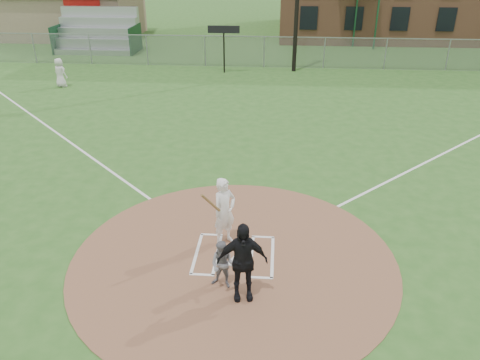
# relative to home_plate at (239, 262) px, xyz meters

# --- Properties ---
(ground) EXTENTS (140.00, 140.00, 0.00)m
(ground) POSITION_rel_home_plate_xyz_m (-0.14, 0.18, -0.04)
(ground) COLOR #2E5F20
(ground) RESTS_ON ground
(dirt_circle) EXTENTS (8.40, 8.40, 0.02)m
(dirt_circle) POSITION_rel_home_plate_xyz_m (-0.14, 0.18, -0.03)
(dirt_circle) COLOR #8F5F43
(dirt_circle) RESTS_ON ground
(home_plate) EXTENTS (0.59, 0.59, 0.03)m
(home_plate) POSITION_rel_home_plate_xyz_m (0.00, 0.00, 0.00)
(home_plate) COLOR silver
(home_plate) RESTS_ON dirt_circle
(foul_line_first) EXTENTS (17.04, 17.04, 0.01)m
(foul_line_first) POSITION_rel_home_plate_xyz_m (8.86, 9.18, -0.03)
(foul_line_first) COLOR white
(foul_line_first) RESTS_ON ground
(foul_line_third) EXTENTS (17.04, 17.04, 0.01)m
(foul_line_third) POSITION_rel_home_plate_xyz_m (-9.14, 9.18, -0.03)
(foul_line_third) COLOR white
(foul_line_third) RESTS_ON ground
(catcher) EXTENTS (0.69, 0.60, 1.22)m
(catcher) POSITION_rel_home_plate_xyz_m (-0.29, -0.94, 0.60)
(catcher) COLOR gray
(catcher) RESTS_ON dirt_circle
(umpire) EXTENTS (1.20, 0.64, 1.95)m
(umpire) POSITION_rel_home_plate_xyz_m (0.19, -1.28, 0.96)
(umpire) COLOR black
(umpire) RESTS_ON dirt_circle
(ondeck_player) EXTENTS (0.94, 0.78, 1.64)m
(ondeck_player) POSITION_rel_home_plate_xyz_m (-11.67, 16.15, 0.79)
(ondeck_player) COLOR silver
(ondeck_player) RESTS_ON ground
(batters_boxes) EXTENTS (2.08, 1.88, 0.01)m
(batters_boxes) POSITION_rel_home_plate_xyz_m (-0.14, 0.33, -0.01)
(batters_boxes) COLOR white
(batters_boxes) RESTS_ON dirt_circle
(batter_at_plate) EXTENTS (0.94, 1.05, 1.92)m
(batter_at_plate) POSITION_rel_home_plate_xyz_m (-0.45, 0.91, 0.95)
(batter_at_plate) COLOR white
(batter_at_plate) RESTS_ON dirt_circle
(outfield_fence) EXTENTS (56.08, 0.08, 2.03)m
(outfield_fence) POSITION_rel_home_plate_xyz_m (-0.14, 22.18, 0.98)
(outfield_fence) COLOR slate
(outfield_fence) RESTS_ON ground
(bleachers) EXTENTS (6.08, 3.20, 3.20)m
(bleachers) POSITION_rel_home_plate_xyz_m (-13.14, 26.38, 1.55)
(bleachers) COLOR #B7BABF
(bleachers) RESTS_ON ground
(clubhouse) EXTENTS (12.20, 8.71, 6.23)m
(clubhouse) POSITION_rel_home_plate_xyz_m (-18.14, 33.17, 2.35)
(clubhouse) COLOR #9E876B
(clubhouse) RESTS_ON ground
(scoreboard_sign) EXTENTS (2.00, 0.10, 2.93)m
(scoreboard_sign) POSITION_rel_home_plate_xyz_m (-2.64, 20.38, 2.35)
(scoreboard_sign) COLOR black
(scoreboard_sign) RESTS_ON ground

